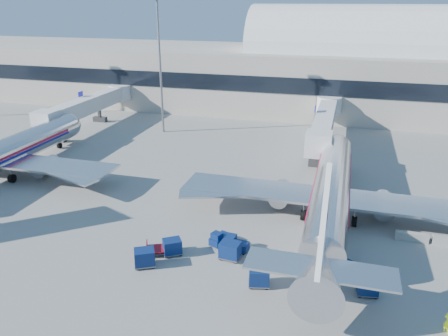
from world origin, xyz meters
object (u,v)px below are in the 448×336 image
(tug_lead, at_px, (235,244))
(cart_open_red, at_px, (159,250))
(tug_right, at_px, (342,262))
(ramp_worker, at_px, (448,322))
(airliner_main, at_px, (331,194))
(cart_train_c, at_px, (145,257))
(mast_west, at_px, (159,45))
(cart_solo_near, at_px, (259,277))
(tug_left, at_px, (219,238))
(jetbridge_near, at_px, (325,120))
(jetbridge_mid, at_px, (92,104))
(cart_train_b, at_px, (172,247))
(cart_solo_far, at_px, (368,286))
(cart_train_a, at_px, (230,250))
(barrier_near, at_px, (412,237))

(tug_lead, xyz_separation_m, cart_open_red, (-6.54, -2.46, -0.26))
(tug_right, distance_m, ramp_worker, 9.50)
(airliner_main, height_order, cart_train_c, airliner_main)
(mast_west, height_order, cart_solo_near, mast_west)
(mast_west, height_order, tug_left, mast_west)
(jetbridge_near, distance_m, cart_solo_near, 39.98)
(tug_left, relative_size, cart_train_c, 1.05)
(tug_left, distance_m, cart_solo_near, 7.24)
(jetbridge_near, distance_m, tug_left, 35.44)
(cart_train_c, xyz_separation_m, cart_open_red, (0.39, 2.15, -0.43))
(airliner_main, xyz_separation_m, jetbridge_mid, (-44.40, 26.30, 1.00))
(airliner_main, bearing_deg, tug_lead, -132.08)
(cart_train_b, relative_size, cart_train_c, 0.95)
(cart_solo_far, bearing_deg, mast_west, 124.33)
(cart_train_b, xyz_separation_m, cart_solo_near, (8.57, -2.42, 0.01))
(jetbridge_mid, distance_m, cart_solo_far, 61.71)
(jetbridge_near, bearing_deg, airliner_main, -84.78)
(jetbridge_near, height_order, jetbridge_mid, same)
(tug_lead, bearing_deg, jetbridge_near, 86.22)
(airliner_main, bearing_deg, cart_train_c, -137.92)
(jetbridge_mid, distance_m, tug_lead, 50.71)
(jetbridge_mid, relative_size, tug_lead, 11.46)
(cart_train_b, relative_size, cart_solo_near, 1.09)
(tug_left, xyz_separation_m, cart_train_b, (-3.61, -2.85, 0.17))
(jetbridge_mid, xyz_separation_m, cart_solo_far, (48.09, -38.55, -3.14))
(cart_train_c, height_order, cart_solo_near, cart_train_c)
(cart_train_a, xyz_separation_m, cart_train_c, (-6.86, -3.16, -0.02))
(jetbridge_near, height_order, barrier_near, jetbridge_near)
(cart_solo_far, relative_size, ramp_worker, 1.00)
(tug_left, height_order, cart_train_c, cart_train_c)
(cart_train_b, distance_m, cart_train_c, 2.89)
(cart_solo_near, relative_size, cart_open_red, 0.74)
(airliner_main, relative_size, jetbridge_near, 1.35)
(cart_train_b, distance_m, cart_solo_far, 17.05)
(tug_left, bearing_deg, mast_west, 52.50)
(airliner_main, height_order, jetbridge_near, airliner_main)
(barrier_near, distance_m, cart_open_red, 24.20)
(tug_lead, distance_m, cart_train_a, 1.46)
(cart_solo_near, xyz_separation_m, ramp_worker, (13.71, -1.71, 0.10))
(cart_train_a, distance_m, cart_train_c, 7.55)
(ramp_worker, bearing_deg, mast_west, 4.87)
(cart_train_b, relative_size, cart_solo_far, 1.17)
(cart_solo_near, bearing_deg, cart_open_red, 154.69)
(airliner_main, xyz_separation_m, mast_west, (-30.00, 25.49, 11.87))
(cart_open_red, bearing_deg, cart_train_b, -12.15)
(jetbridge_near, distance_m, cart_train_c, 41.81)
(tug_right, xyz_separation_m, cart_train_b, (-14.92, -1.87, 0.12))
(barrier_near, xyz_separation_m, tug_lead, (-16.00, -6.35, 0.24))
(barrier_near, xyz_separation_m, tug_right, (-6.41, -6.69, 0.23))
(mast_west, relative_size, tug_right, 8.86)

